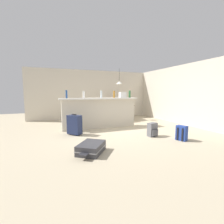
{
  "coord_description": "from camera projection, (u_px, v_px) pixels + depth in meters",
  "views": [
    {
      "loc": [
        -2.23,
        -5.39,
        1.34
      ],
      "look_at": [
        -0.08,
        0.15,
        0.63
      ],
      "focal_mm": 26.04,
      "sensor_mm": 36.0,
      "label": 1
    }
  ],
  "objects": [
    {
      "name": "ground_plane",
      "position": [
        116.0,
        130.0,
        5.95
      ],
      "size": [
        13.0,
        13.0,
        0.05
      ],
      "primitive_type": "cube",
      "color": "#BCAD8E"
    },
    {
      "name": "wall_back",
      "position": [
        94.0,
        94.0,
        8.62
      ],
      "size": [
        6.6,
        0.1,
        2.5
      ],
      "primitive_type": "cube",
      "color": "beige",
      "rests_on": "ground_plane"
    },
    {
      "name": "wall_right",
      "position": [
        177.0,
        95.0,
        7.17
      ],
      "size": [
        0.1,
        6.0,
        2.5
      ],
      "primitive_type": "cube",
      "color": "beige",
      "rests_on": "ground_plane"
    },
    {
      "name": "partition_half_wall",
      "position": [
        100.0,
        114.0,
        6.14
      ],
      "size": [
        2.8,
        0.2,
        1.1
      ],
      "primitive_type": "cube",
      "color": "beige",
      "rests_on": "ground_plane"
    },
    {
      "name": "bar_countertop",
      "position": [
        100.0,
        99.0,
        6.07
      ],
      "size": [
        2.96,
        0.4,
        0.05
      ],
      "primitive_type": "cube",
      "color": "white",
      "rests_on": "partition_half_wall"
    },
    {
      "name": "bottle_blue",
      "position": [
        67.0,
        94.0,
        5.63
      ],
      "size": [
        0.07,
        0.07,
        0.29
      ],
      "primitive_type": "cylinder",
      "color": "#284C89",
      "rests_on": "bar_countertop"
    },
    {
      "name": "bottle_white",
      "position": [
        84.0,
        95.0,
        5.89
      ],
      "size": [
        0.07,
        0.07,
        0.25
      ],
      "primitive_type": "cylinder",
      "color": "silver",
      "rests_on": "bar_countertop"
    },
    {
      "name": "bottle_clear",
      "position": [
        101.0,
        94.0,
        6.01
      ],
      "size": [
        0.07,
        0.07,
        0.27
      ],
      "primitive_type": "cylinder",
      "color": "silver",
      "rests_on": "bar_countertop"
    },
    {
      "name": "bottle_amber",
      "position": [
        114.0,
        94.0,
        6.29
      ],
      "size": [
        0.07,
        0.07,
        0.27
      ],
      "primitive_type": "cylinder",
      "color": "#9E661E",
      "rests_on": "bar_countertop"
    },
    {
      "name": "bottle_green",
      "position": [
        130.0,
        94.0,
        6.45
      ],
      "size": [
        0.07,
        0.07,
        0.28
      ],
      "primitive_type": "cylinder",
      "color": "#2D6B38",
      "rests_on": "bar_countertop"
    },
    {
      "name": "grocery_bag",
      "position": [
        123.0,
        95.0,
        6.34
      ],
      "size": [
        0.26,
        0.18,
        0.22
      ],
      "primitive_type": "cube",
      "color": "silver",
      "rests_on": "bar_countertop"
    },
    {
      "name": "dining_table",
      "position": [
        121.0,
        107.0,
        8.05
      ],
      "size": [
        1.1,
        0.8,
        0.74
      ],
      "color": "#4C331E",
      "rests_on": "ground_plane"
    },
    {
      "name": "dining_chair_near_partition",
      "position": [
        125.0,
        110.0,
        7.62
      ],
      "size": [
        0.42,
        0.42,
        0.93
      ],
      "color": "#9E754C",
      "rests_on": "ground_plane"
    },
    {
      "name": "dining_chair_far_side",
      "position": [
        118.0,
        108.0,
        8.61
      ],
      "size": [
        0.47,
        0.47,
        0.93
      ],
      "color": "#9E754C",
      "rests_on": "ground_plane"
    },
    {
      "name": "pendant_lamp",
      "position": [
        119.0,
        83.0,
        7.93
      ],
      "size": [
        0.34,
        0.34,
        0.79
      ],
      "color": "black"
    },
    {
      "name": "suitcase_flat_charcoal",
      "position": [
        91.0,
        148.0,
        3.63
      ],
      "size": [
        0.8,
        0.87,
        0.22
      ],
      "color": "#38383D",
      "rests_on": "ground_plane"
    },
    {
      "name": "suitcase_upright_navy",
      "position": [
        75.0,
        125.0,
        5.16
      ],
      "size": [
        0.47,
        0.49,
        0.67
      ],
      "color": "#1E284C",
      "rests_on": "ground_plane"
    },
    {
      "name": "backpack_blue",
      "position": [
        182.0,
        133.0,
        4.58
      ],
      "size": [
        0.3,
        0.32,
        0.42
      ],
      "color": "#233D93",
      "rests_on": "ground_plane"
    },
    {
      "name": "backpack_grey",
      "position": [
        152.0,
        130.0,
        4.99
      ],
      "size": [
        0.31,
        0.29,
        0.42
      ],
      "color": "slate",
      "rests_on": "ground_plane"
    }
  ]
}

